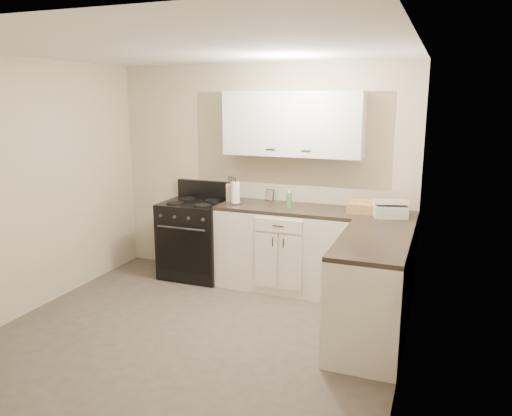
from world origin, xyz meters
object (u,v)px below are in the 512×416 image
at_px(stove, 196,239).
at_px(paper_towel, 235,193).
at_px(countertop_grill, 390,210).
at_px(wicker_basket, 364,208).
at_px(knife_block, 231,193).

height_order(stove, paper_towel, paper_towel).
distance_m(stove, countertop_grill, 2.30).
xyz_separation_m(stove, wicker_basket, (1.97, 0.03, 0.53)).
distance_m(stove, wicker_basket, 2.04).
height_order(paper_towel, wicker_basket, paper_towel).
distance_m(knife_block, countertop_grill, 1.80).
height_order(wicker_basket, countertop_grill, countertop_grill).
bearing_deg(knife_block, paper_towel, -46.73).
height_order(stove, knife_block, knife_block).
bearing_deg(knife_block, countertop_grill, -9.60).
bearing_deg(stove, knife_block, 7.67).
bearing_deg(paper_towel, countertop_grill, -0.41).
bearing_deg(countertop_grill, knife_block, 161.99).
relative_size(paper_towel, wicker_basket, 0.77).
xyz_separation_m(wicker_basket, countertop_grill, (0.27, -0.05, 0.01)).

